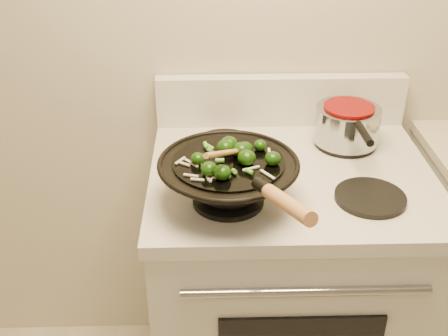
{
  "coord_description": "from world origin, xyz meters",
  "views": [
    {
      "loc": [
        -0.39,
        -0.16,
        1.71
      ],
      "look_at": [
        -0.36,
        1.03,
        1.01
      ],
      "focal_mm": 45.0,
      "sensor_mm": 36.0,
      "label": 1
    }
  ],
  "objects": [
    {
      "name": "wooden_spoon",
      "position": [
        -0.34,
        1.0,
        1.07
      ],
      "size": [
        0.12,
        0.22,
        0.1
      ],
      "color": "#B77D48",
      "rests_on": "wok"
    },
    {
      "name": "wok",
      "position": [
        -0.35,
        1.02,
        0.99
      ],
      "size": [
        0.35,
        0.56,
        0.21
      ],
      "color": "black",
      "rests_on": "stove"
    },
    {
      "name": "saucepan",
      "position": [
        0.01,
        1.32,
        0.99
      ],
      "size": [
        0.19,
        0.31,
        0.11
      ],
      "color": "#999BA1",
      "rests_on": "stove"
    },
    {
      "name": "stove",
      "position": [
        -0.17,
        1.17,
        0.47
      ],
      "size": [
        0.78,
        0.67,
        1.08
      ],
      "color": "silver",
      "rests_on": "ground"
    },
    {
      "name": "stirfry",
      "position": [
        -0.34,
        1.02,
        1.05
      ],
      "size": [
        0.25,
        0.18,
        0.04
      ],
      "color": "#123408",
      "rests_on": "wok"
    }
  ]
}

